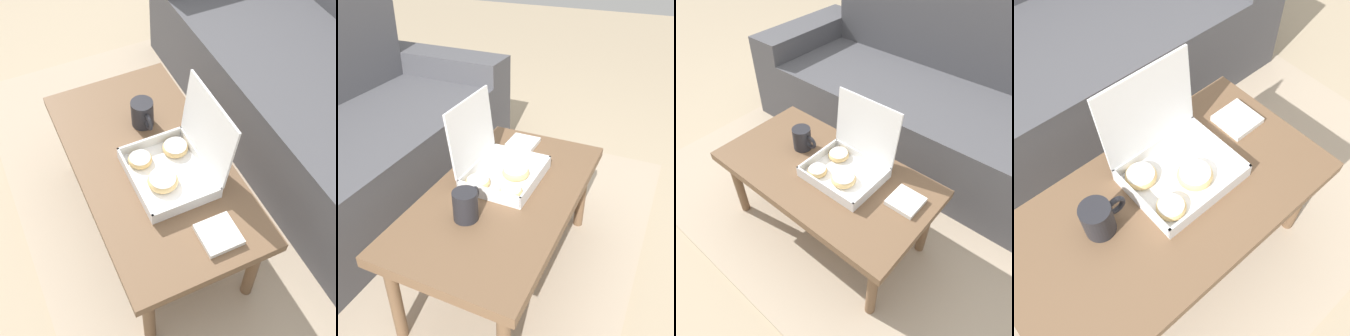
# 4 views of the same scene
# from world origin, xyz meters

# --- Properties ---
(ground_plane) EXTENTS (12.00, 12.00, 0.00)m
(ground_plane) POSITION_xyz_m (0.00, 0.00, 0.00)
(ground_plane) COLOR tan
(area_rug) EXTENTS (2.37, 1.89, 0.01)m
(area_rug) POSITION_xyz_m (0.00, 0.30, 0.01)
(area_rug) COLOR tan
(area_rug) RESTS_ON ground_plane
(couch) EXTENTS (2.25, 0.85, 0.99)m
(couch) POSITION_xyz_m (0.00, 0.83, 0.32)
(couch) COLOR #4C4C51
(couch) RESTS_ON ground_plane
(coffee_table) EXTENTS (0.99, 0.53, 0.42)m
(coffee_table) POSITION_xyz_m (0.00, -0.13, 0.38)
(coffee_table) COLOR brown
(coffee_table) RESTS_ON ground_plane
(pastry_box) EXTENTS (0.32, 0.29, 0.31)m
(pastry_box) POSITION_xyz_m (0.07, -0.07, 0.48)
(pastry_box) COLOR white
(pastry_box) RESTS_ON coffee_table
(coffee_mug) EXTENTS (0.13, 0.09, 0.11)m
(coffee_mug) POSITION_xyz_m (-0.19, -0.08, 0.48)
(coffee_mug) COLOR #232328
(coffee_mug) RESTS_ON coffee_table
(napkin_stack) EXTENTS (0.12, 0.12, 0.02)m
(napkin_stack) POSITION_xyz_m (0.37, -0.05, 0.43)
(napkin_stack) COLOR white
(napkin_stack) RESTS_ON coffee_table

